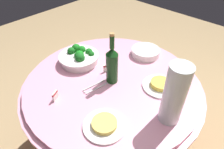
% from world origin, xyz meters
% --- Properties ---
extents(ground_plane, '(6.00, 6.00, 0.00)m').
position_xyz_m(ground_plane, '(0.00, 0.00, 0.00)').
color(ground_plane, tan).
extents(buffet_table, '(1.16, 1.16, 0.74)m').
position_xyz_m(buffet_table, '(0.00, 0.00, 0.38)').
color(buffet_table, maroon).
rests_on(buffet_table, ground_plane).
extents(broccoli_bowl, '(0.28, 0.28, 0.11)m').
position_xyz_m(broccoli_bowl, '(0.01, -0.31, 0.78)').
color(broccoli_bowl, white).
rests_on(broccoli_bowl, buffet_table).
extents(plate_stack, '(0.21, 0.21, 0.05)m').
position_xyz_m(plate_stack, '(-0.39, -0.02, 0.77)').
color(plate_stack, white).
rests_on(plate_stack, buffet_table).
extents(wine_bottle, '(0.07, 0.07, 0.34)m').
position_xyz_m(wine_bottle, '(0.00, 0.00, 0.87)').
color(wine_bottle, '#123C14').
rests_on(wine_bottle, buffet_table).
extents(decorative_fruit_vase, '(0.11, 0.11, 0.34)m').
position_xyz_m(decorative_fruit_vase, '(0.02, 0.42, 0.90)').
color(decorative_fruit_vase, silver).
rests_on(decorative_fruit_vase, buffet_table).
extents(serving_tongs, '(0.17, 0.07, 0.01)m').
position_xyz_m(serving_tongs, '(0.12, -0.03, 0.74)').
color(serving_tongs, silver).
rests_on(serving_tongs, buffet_table).
extents(food_plate_noodles, '(0.22, 0.22, 0.03)m').
position_xyz_m(food_plate_noodles, '(0.28, 0.21, 0.75)').
color(food_plate_noodles, white).
rests_on(food_plate_noodles, buffet_table).
extents(food_plate_fried_egg, '(0.22, 0.22, 0.04)m').
position_xyz_m(food_plate_fried_egg, '(-0.16, 0.26, 0.75)').
color(food_plate_fried_egg, white).
rests_on(food_plate_fried_egg, buffet_table).
extents(label_placard_front, '(0.05, 0.02, 0.05)m').
position_xyz_m(label_placard_front, '(-0.05, -0.09, 0.77)').
color(label_placard_front, white).
rests_on(label_placard_front, buffet_table).
extents(label_placard_mid, '(0.05, 0.03, 0.05)m').
position_xyz_m(label_placard_mid, '(0.34, -0.13, 0.77)').
color(label_placard_mid, white).
rests_on(label_placard_mid, buffet_table).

